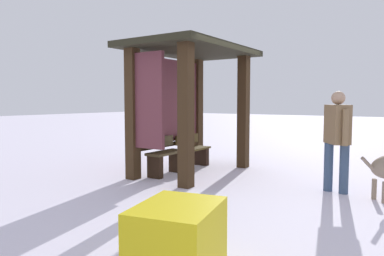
% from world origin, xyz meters
% --- Properties ---
extents(ground_plane, '(60.00, 60.00, 0.00)m').
position_xyz_m(ground_plane, '(0.00, 0.00, 0.00)').
color(ground_plane, white).
extents(bus_shelter, '(2.80, 1.80, 2.53)m').
position_xyz_m(bus_shelter, '(-0.07, 0.14, 1.81)').
color(bus_shelter, '#3A2716').
rests_on(bus_shelter, ground).
extents(bench_left_inside, '(0.87, 0.35, 0.75)m').
position_xyz_m(bench_left_inside, '(-0.49, 0.32, 0.33)').
color(bench_left_inside, '#4A3E24').
rests_on(bench_left_inside, ground).
extents(bench_center_inside, '(0.87, 0.38, 0.71)m').
position_xyz_m(bench_center_inside, '(0.49, 0.32, 0.31)').
color(bench_center_inside, '#4B3B19').
rests_on(bench_center_inside, ground).
extents(person_walking, '(0.54, 0.46, 1.60)m').
position_xyz_m(person_walking, '(-0.04, -2.77, 0.93)').
color(person_walking, olive).
rests_on(person_walking, ground).
extents(grit_bin, '(0.81, 0.70, 0.70)m').
position_xyz_m(grit_bin, '(-3.92, -2.47, 0.35)').
color(grit_bin, yellow).
rests_on(grit_bin, ground).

